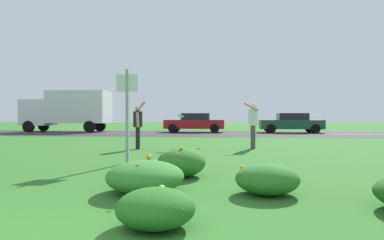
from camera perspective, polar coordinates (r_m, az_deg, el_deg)
ground_plane at (r=13.03m, az=-2.03°, el=-4.68°), size 120.00×120.00×0.00m
highway_strip at (r=24.10m, az=1.45°, el=-2.27°), size 120.00×8.58×0.01m
highway_center_stripe at (r=24.10m, az=1.45°, el=-2.26°), size 120.00×0.16×0.00m
daylily_clump_front_center at (r=6.85m, az=-1.76°, el=-7.02°), size 0.96×1.05×0.60m
daylily_clump_mid_right at (r=3.79m, az=-6.06°, el=-14.36°), size 0.86×0.85×0.42m
daylily_clump_mid_center at (r=5.43m, az=12.41°, el=-9.59°), size 0.97×0.96×0.47m
daylily_clump_front_right at (r=5.49m, az=-7.78°, el=-9.31°), size 1.22×1.28×0.56m
sign_post_near_path at (r=8.85m, az=-10.72°, el=2.28°), size 0.56×0.10×2.40m
person_thrower_dark_shirt at (r=12.69m, az=-9.00°, el=-0.52°), size 0.42×0.52×1.78m
person_catcher_white_shirt at (r=12.93m, az=10.10°, el=-0.25°), size 0.56×0.54×1.73m
frisbee_pale_blue at (r=12.68m, az=-1.91°, el=0.66°), size 0.26×0.24×0.14m
car_dark_green_center_left at (r=26.40m, az=16.18°, el=-0.45°), size 4.50×2.00×1.45m
car_red_center_right at (r=26.05m, az=0.48°, el=-0.44°), size 4.50×2.00×1.45m
box_truck_white at (r=28.73m, az=-19.91°, el=1.74°), size 6.70×2.46×3.20m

